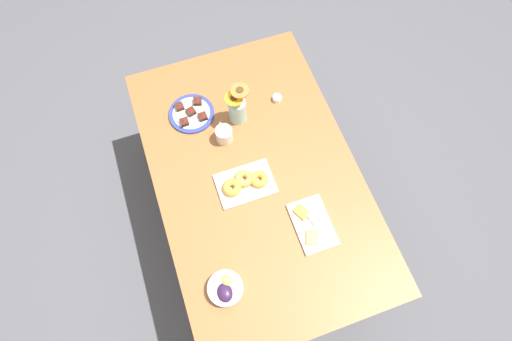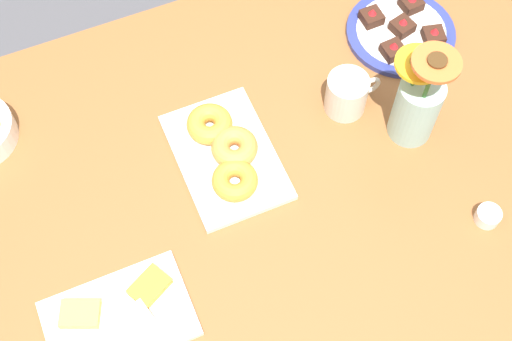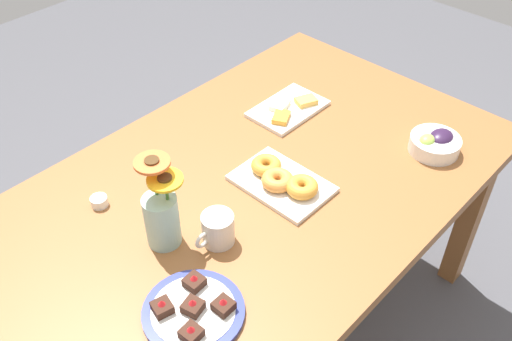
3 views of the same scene
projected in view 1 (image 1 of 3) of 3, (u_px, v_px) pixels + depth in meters
The scene contains 9 objects.
ground_plane at pixel (256, 217), 2.68m from camera, with size 6.00×6.00×0.00m, color #4C4C51.
dining_table at pixel (256, 180), 2.07m from camera, with size 1.60×1.00×0.74m.
coffee_mug at pixel (224, 134), 2.03m from camera, with size 0.12×0.09×0.09m.
grape_bowl at pixel (225, 289), 1.75m from camera, with size 0.16×0.16×0.07m.
cheese_platter at pixel (312, 224), 1.88m from camera, with size 0.26×0.17×0.03m.
croissant_platter at pixel (245, 183), 1.95m from camera, with size 0.19×0.28×0.05m.
jam_cup_honey at pixel (277, 98), 2.16m from camera, with size 0.05×0.05×0.03m.
dessert_plate at pixel (191, 113), 2.12m from camera, with size 0.24×0.24×0.05m.
flower_vase at pixel (237, 109), 2.04m from camera, with size 0.11×0.12×0.26m.
Camera 1 is at (-0.74, 0.26, 2.58)m, focal length 28.00 mm.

